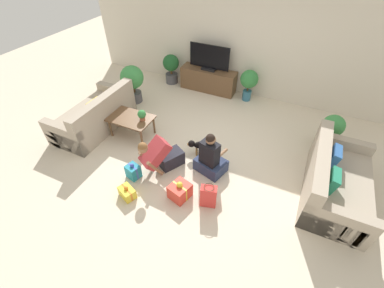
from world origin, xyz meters
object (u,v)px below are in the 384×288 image
at_px(gift_box_a, 127,192).
at_px(person_kneeling, 161,155).
at_px(tv_console, 208,80).
at_px(potted_plant_back_right, 249,81).
at_px(potted_plant_back_left, 171,67).
at_px(gift_box_b, 180,191).
at_px(dog, 200,145).
at_px(gift_box_c, 133,171).
at_px(person_sitting, 210,159).
at_px(coffee_table, 131,120).
at_px(tv, 209,59).
at_px(sofa_right, 334,182).
at_px(potted_plant_corner_left, 132,80).
at_px(potted_plant_corner_right, 332,128).
at_px(sofa_left, 95,116).
at_px(tabletop_plant, 142,115).
at_px(gift_bag_a, 208,196).

bearing_deg(gift_box_a, person_kneeling, 75.42).
relative_size(tv_console, person_kneeling, 1.72).
height_order(potted_plant_back_right, potted_plant_back_left, potted_plant_back_left).
distance_m(potted_plant_back_right, potted_plant_back_left, 2.15).
height_order(potted_plant_back_right, gift_box_b, potted_plant_back_right).
distance_m(dog, gift_box_c, 1.34).
distance_m(person_sitting, gift_box_a, 1.53).
bearing_deg(tv_console, potted_plant_back_right, -2.67).
height_order(coffee_table, person_sitting, person_sitting).
bearing_deg(potted_plant_back_left, coffee_table, -81.61).
bearing_deg(tv, person_kneeling, -83.68).
bearing_deg(tv_console, sofa_right, -36.44).
bearing_deg(dog, potted_plant_back_right, 147.21).
relative_size(potted_plant_corner_left, person_sitting, 1.06).
relative_size(person_kneeling, gift_box_a, 2.53).
distance_m(tv, gift_box_b, 3.65).
bearing_deg(coffee_table, tv_console, 73.39).
relative_size(coffee_table, tv_console, 0.62).
relative_size(potted_plant_back_left, gift_box_c, 2.47).
bearing_deg(sofa_right, potted_plant_corner_right, 6.50).
bearing_deg(tv_console, dog, -71.18).
distance_m(coffee_table, potted_plant_back_right, 2.98).
bearing_deg(potted_plant_back_left, gift_box_a, -72.31).
xyz_separation_m(sofa_left, coffee_table, (0.86, 0.12, 0.10)).
distance_m(tv_console, potted_plant_back_left, 1.09).
bearing_deg(tabletop_plant, gift_box_a, -67.72).
distance_m(coffee_table, person_sitting, 1.89).
bearing_deg(potted_plant_corner_left, sofa_left, -96.57).
xyz_separation_m(potted_plant_back_left, person_kneeling, (1.41, -2.98, -0.13)).
relative_size(coffee_table, dog, 1.79).
relative_size(sofa_right, tabletop_plant, 8.03).
distance_m(tv, potted_plant_corner_right, 3.23).
bearing_deg(person_kneeling, gift_box_b, -6.75).
xyz_separation_m(gift_bag_a, tabletop_plant, (-1.86, 1.02, 0.35)).
relative_size(potted_plant_corner_left, gift_box_c, 2.89).
bearing_deg(gift_box_c, gift_box_b, -2.31).
bearing_deg(tabletop_plant, potted_plant_back_right, 56.71).
bearing_deg(tv_console, gift_box_b, -75.06).
relative_size(coffee_table, tv, 0.86).
bearing_deg(potted_plant_corner_left, tv_console, 41.95).
xyz_separation_m(person_sitting, tabletop_plant, (-1.61, 0.32, 0.26)).
height_order(tv_console, tv, tv).
height_order(gift_box_a, gift_box_b, gift_box_b).
xyz_separation_m(sofa_left, potted_plant_corner_left, (0.14, 1.25, 0.29)).
bearing_deg(tabletop_plant, tv, 79.10).
bearing_deg(potted_plant_corner_right, tv, 160.19).
height_order(sofa_left, tabletop_plant, sofa_left).
bearing_deg(gift_box_a, gift_box_b, 24.83).
xyz_separation_m(gift_box_a, gift_bag_a, (1.27, 0.42, 0.12)).
xyz_separation_m(potted_plant_corner_right, dog, (-2.21, -1.29, -0.23)).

